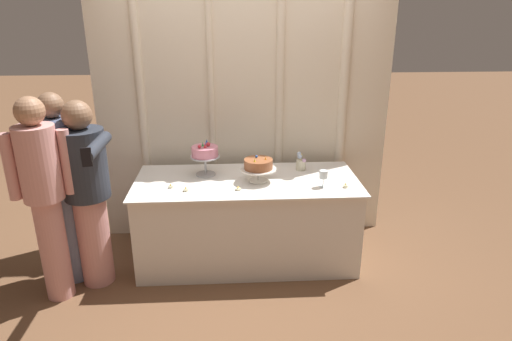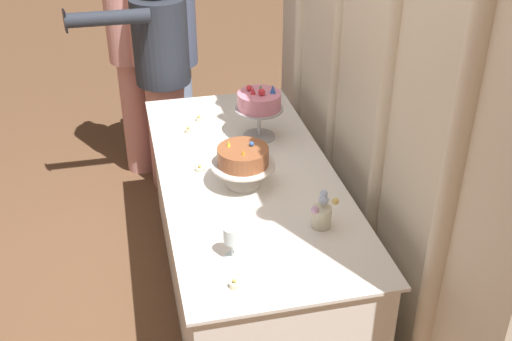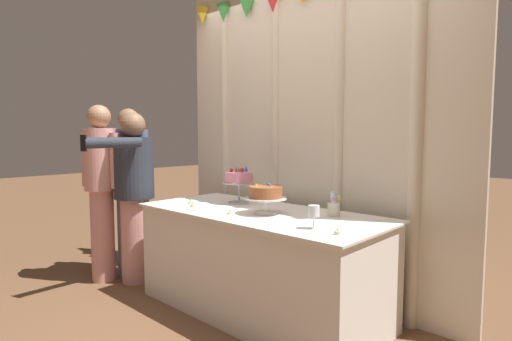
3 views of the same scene
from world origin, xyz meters
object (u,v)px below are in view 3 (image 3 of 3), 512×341
flower_vase (334,207)px  tealight_near_left (193,206)px  guest_girl_blue_dress (134,191)px  cake_display_nearright (266,194)px  tealight_near_right (230,213)px  cake_table (259,262)px  tealight_far_right (338,232)px  wine_glass (314,212)px  guest_man_dark_suit (101,184)px  tealight_far_left (190,203)px  cake_display_nearleft (239,179)px  guest_man_pink_jacket (130,185)px

flower_vase → tealight_near_left: flower_vase is taller
flower_vase → guest_girl_blue_dress: bearing=-163.8°
cake_display_nearright → tealight_near_right: (-0.17, -0.18, -0.13)m
guest_girl_blue_dress → cake_table: bearing=13.1°
cake_display_nearright → tealight_far_right: 0.73m
cake_display_nearright → wine_glass: 0.54m
wine_glass → guest_man_dark_suit: 2.12m
tealight_near_left → guest_girl_blue_dress: guest_girl_blue_dress is taller
flower_vase → tealight_near_right: bearing=-142.6°
wine_glass → tealight_far_left: (-1.24, 0.05, -0.09)m
tealight_near_left → tealight_near_right: 0.42m
cake_display_nearleft → wine_glass: bearing=-19.1°
cake_table → tealight_near_right: (-0.08, -0.22, 0.39)m
tealight_near_left → guest_man_pink_jacket: size_ratio=0.03×
cake_table → tealight_far_left: 0.75m
guest_girl_blue_dress → guest_man_dark_suit: bearing=-144.2°
guest_girl_blue_dress → wine_glass: bearing=2.9°
tealight_near_right → tealight_far_right: size_ratio=1.19×
wine_glass → guest_girl_blue_dress: guest_girl_blue_dress is taller
tealight_far_right → guest_man_dark_suit: 2.30m
guest_man_pink_jacket → guest_man_dark_suit: 0.27m
cake_display_nearleft → wine_glass: size_ratio=2.15×
cake_table → cake_display_nearright: size_ratio=6.28×
guest_man_pink_jacket → guest_man_dark_suit: (-0.04, -0.26, 0.04)m
cake_display_nearleft → tealight_near_left: 0.43m
tealight_near_left → guest_man_dark_suit: (-0.99, -0.25, 0.11)m
guest_girl_blue_dress → guest_man_dark_suit: size_ratio=0.96×
guest_girl_blue_dress → guest_man_dark_suit: guest_man_dark_suit is taller
tealight_near_left → flower_vase: bearing=23.8°
cake_table → guest_man_dark_suit: (-1.49, -0.47, 0.50)m
cake_display_nearleft → tealight_near_left: (-0.14, -0.36, -0.19)m
cake_display_nearleft → tealight_far_right: bearing=-17.5°
tealight_near_left → guest_girl_blue_dress: (-0.75, -0.07, 0.05)m
cake_display_nearleft → tealight_far_right: cake_display_nearleft is taller
cake_display_nearright → wine_glass: bearing=-16.5°
tealight_far_left → guest_man_dark_suit: guest_man_dark_suit is taller
cake_display_nearleft → tealight_near_right: (0.28, -0.36, -0.19)m
wine_glass → flower_vase: 0.43m
tealight_far_right → guest_girl_blue_dress: size_ratio=0.03×
tealight_far_right → flower_vase: bearing=124.5°
cake_display_nearright → tealight_far_left: cake_display_nearright is taller
cake_display_nearright → guest_man_dark_suit: (-1.58, -0.43, -0.02)m
cake_display_nearright → flower_vase: cake_display_nearright is taller
cake_table → wine_glass: (0.61, -0.19, 0.48)m
cake_table → guest_man_dark_suit: size_ratio=1.20×
flower_vase → guest_man_dark_suit: 2.10m
guest_girl_blue_dress → tealight_near_left: bearing=5.2°
cake_table → wine_glass: 0.80m
guest_girl_blue_dress → guest_man_dark_suit: (-0.25, -0.18, 0.06)m
cake_display_nearright → guest_man_dark_suit: 1.64m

